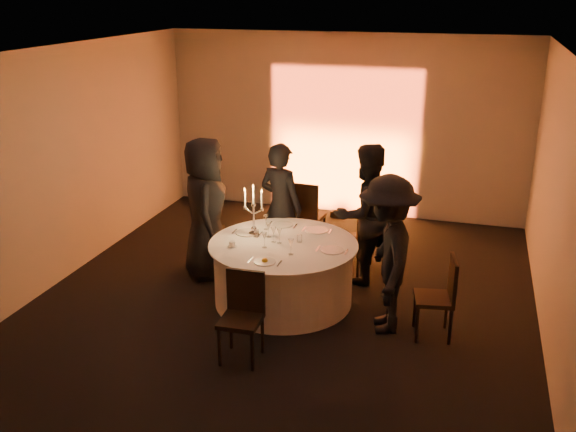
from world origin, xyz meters
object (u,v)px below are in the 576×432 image
(banquet_table, at_px, (283,273))
(guest_back_right, at_px, (365,214))
(chair_left, at_px, (203,228))
(guest_right, at_px, (387,255))
(chair_front, at_px, (243,311))
(candelabra, at_px, (254,217))
(coffee_cup, at_px, (232,244))
(chair_back_left, at_px, (305,212))
(chair_back_right, at_px, (368,235))
(guest_back_left, at_px, (281,206))
(guest_left, at_px, (206,208))
(chair_right, at_px, (441,293))

(banquet_table, bearing_deg, guest_back_right, 47.13)
(chair_left, distance_m, guest_right, 2.79)
(guest_right, bearing_deg, chair_front, -66.19)
(guest_back_right, relative_size, candelabra, 2.84)
(guest_back_right, relative_size, coffee_cup, 16.77)
(banquet_table, xyz_separation_m, chair_back_left, (-0.16, 1.62, 0.22))
(chair_back_right, bearing_deg, chair_left, -23.67)
(chair_back_left, bearing_deg, guest_back_right, 148.70)
(chair_left, relative_size, guest_back_left, 0.60)
(chair_left, height_order, guest_back_left, guest_back_left)
(chair_back_left, bearing_deg, chair_front, 97.33)
(guest_left, xyz_separation_m, guest_right, (2.48, -0.77, -0.04))
(chair_back_left, distance_m, chair_back_right, 1.15)
(chair_back_right, relative_size, chair_right, 1.07)
(chair_left, bearing_deg, guest_back_right, -111.45)
(chair_left, height_order, candelabra, candelabra)
(chair_front, relative_size, candelabra, 1.44)
(banquet_table, relative_size, guest_back_left, 1.03)
(chair_front, distance_m, guest_right, 1.70)
(guest_back_left, relative_size, coffee_cup, 15.96)
(guest_right, bearing_deg, candelabra, -119.05)
(chair_right, relative_size, candelabra, 1.44)
(chair_back_left, bearing_deg, guest_back_left, 79.22)
(chair_front, bearing_deg, coffee_cup, 114.52)
(chair_left, distance_m, guest_left, 0.40)
(guest_back_right, bearing_deg, guest_left, -31.04)
(banquet_table, xyz_separation_m, guest_right, (1.28, -0.30, 0.52))
(guest_back_left, distance_m, guest_back_right, 1.17)
(banquet_table, height_order, guest_left, guest_left)
(guest_back_left, bearing_deg, chair_front, 115.94)
(guest_back_left, bearing_deg, chair_back_left, -87.18)
(chair_back_left, distance_m, guest_right, 2.42)
(chair_right, xyz_separation_m, chair_front, (-1.94, -0.99, 0.00))
(banquet_table, xyz_separation_m, coffee_cup, (-0.55, -0.27, 0.42))
(chair_front, bearing_deg, chair_right, 25.48)
(guest_back_right, bearing_deg, guest_back_left, -47.86)
(chair_back_right, height_order, chair_front, chair_back_right)
(chair_right, distance_m, guest_right, 0.72)
(chair_back_left, relative_size, guest_right, 0.59)
(coffee_cup, height_order, candelabra, candelabra)
(chair_back_right, xyz_separation_m, chair_right, (1.04, -1.39, -0.04))
(banquet_table, bearing_deg, chair_back_right, 51.58)
(chair_back_left, height_order, coffee_cup, chair_back_left)
(chair_back_right, distance_m, guest_back_right, 0.40)
(chair_front, bearing_deg, chair_back_right, 67.70)
(guest_right, relative_size, coffee_cup, 16.39)
(chair_left, xyz_separation_m, guest_right, (2.61, -0.94, 0.30))
(guest_back_left, xyz_separation_m, guest_right, (1.62, -1.30, 0.02))
(chair_back_left, xyz_separation_m, candelabra, (-0.28, -1.44, 0.39))
(chair_left, xyz_separation_m, candelabra, (0.89, -0.45, 0.40))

